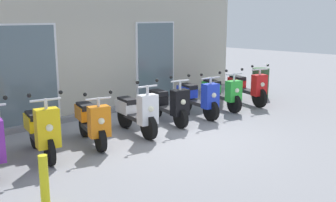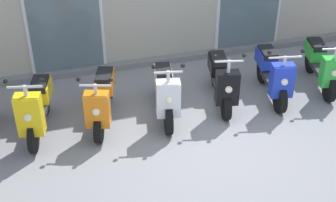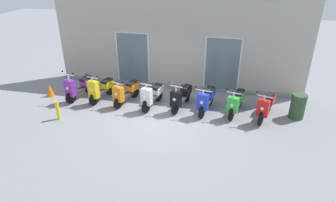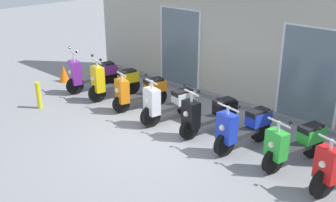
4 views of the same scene
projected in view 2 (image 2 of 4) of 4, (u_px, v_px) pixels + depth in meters
The scene contains 7 objects.
ground_plane at pixel (211, 136), 7.53m from camera, with size 40.00×40.00×0.00m, color gray.
scooter_yellow at pixel (36, 106), 7.36m from camera, with size 0.70×1.51×1.25m.
scooter_orange at pixel (102, 99), 7.63m from camera, with size 0.76×1.47×1.13m.
scooter_white at pixel (166, 92), 7.82m from camera, with size 0.63×1.55×1.22m.
scooter_black at pixel (222, 80), 8.21m from camera, with size 0.69×1.55×1.20m.
scooter_blue at pixel (273, 74), 8.35m from camera, with size 0.68×1.54×1.17m.
scooter_green at pixel (322, 64), 8.70m from camera, with size 0.74×1.56×1.14m.
Camera 2 is at (-2.44, -5.63, 4.46)m, focal length 49.72 mm.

